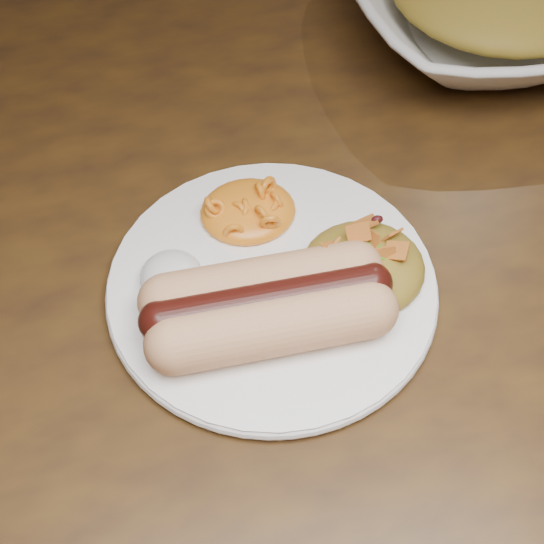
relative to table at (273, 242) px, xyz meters
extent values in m
plane|color=brown|center=(0.00, 0.00, -0.66)|extent=(4.00, 4.00, 0.00)
cube|color=#4A2F10|center=(0.00, 0.00, 0.07)|extent=(1.60, 0.90, 0.04)
cylinder|color=white|center=(-0.03, -0.12, 0.10)|extent=(0.30, 0.30, 0.01)
cylinder|color=#F7A570|center=(-0.04, -0.17, 0.12)|extent=(0.13, 0.04, 0.04)
cylinder|color=#F7A570|center=(-0.04, -0.13, 0.12)|extent=(0.13, 0.04, 0.04)
cylinder|color=#360F0A|center=(-0.04, -0.15, 0.13)|extent=(0.14, 0.03, 0.03)
ellipsoid|color=orange|center=(-0.03, -0.05, 0.12)|extent=(0.09, 0.08, 0.03)
ellipsoid|color=silver|center=(-0.10, -0.10, 0.12)|extent=(0.05, 0.05, 0.03)
ellipsoid|color=#D04F2A|center=(0.04, -0.13, 0.12)|extent=(0.09, 0.08, 0.04)
imported|color=silver|center=(0.25, 0.13, 0.13)|extent=(0.29, 0.29, 0.07)
camera|label=1|loc=(-0.10, -0.43, 0.54)|focal=50.00mm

